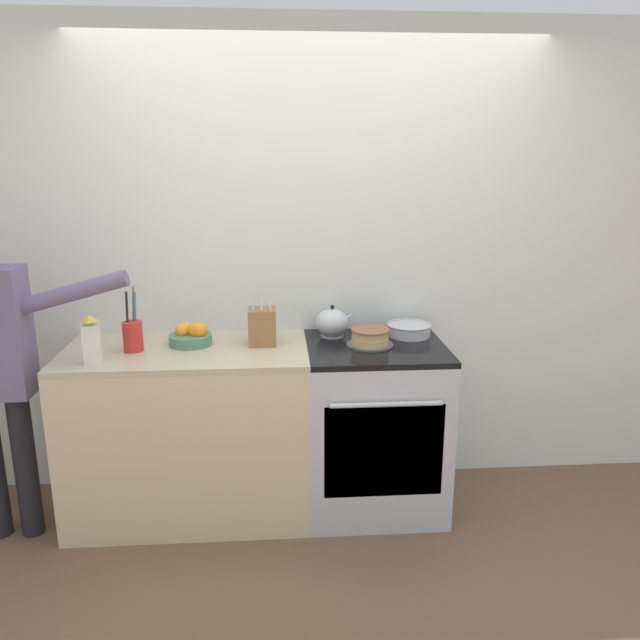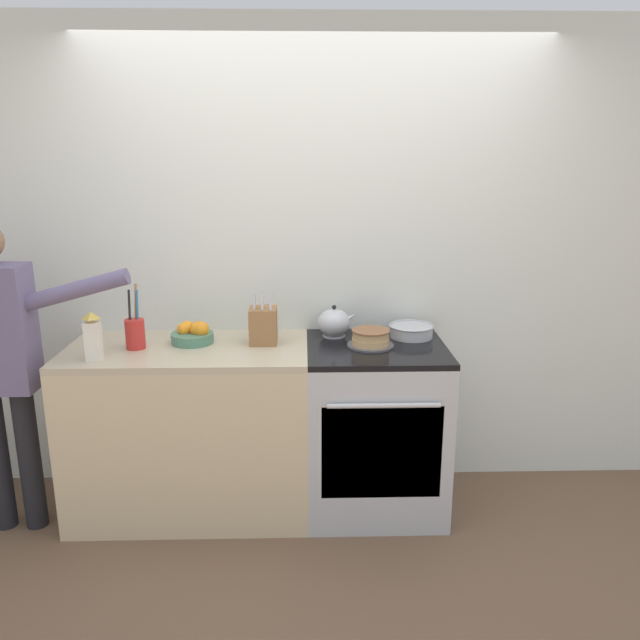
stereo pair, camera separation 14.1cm
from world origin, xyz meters
name	(u,v)px [view 2 (the right image)]	position (x,y,z in m)	size (l,w,h in m)	color
ground_plane	(318,537)	(0.00, 0.00, 0.00)	(16.00, 16.00, 0.00)	brown
wall_back	(315,263)	(0.00, 0.67, 1.30)	(8.00, 0.04, 2.60)	silver
counter_cabinet	(191,429)	(-0.68, 0.33, 0.46)	(1.25, 0.65, 0.92)	beige
stove_range	(375,427)	(0.31, 0.32, 0.46)	(0.73, 0.68, 0.92)	#B7BABF
layer_cake	(371,338)	(0.28, 0.32, 0.96)	(0.24, 0.24, 0.09)	#4C4C51
tea_kettle	(334,323)	(0.10, 0.51, 1.00)	(0.22, 0.18, 0.18)	#B7BABF
mixing_bowl	(411,331)	(0.52, 0.48, 0.96)	(0.24, 0.24, 0.07)	#B7BABF
knife_block	(263,325)	(-0.28, 0.39, 1.02)	(0.14, 0.15, 0.29)	olive
utensil_crock	(135,333)	(-0.93, 0.31, 1.01)	(0.10, 0.10, 0.34)	red
fruit_bowl	(193,334)	(-0.66, 0.41, 0.97)	(0.22, 0.22, 0.12)	#4C7F66
milk_carton	(93,337)	(-1.09, 0.13, 1.04)	(0.07, 0.07, 0.24)	white
person_baker	(1,354)	(-1.55, 0.16, 0.95)	(0.92, 0.20, 1.59)	black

